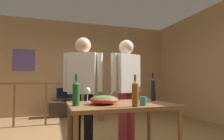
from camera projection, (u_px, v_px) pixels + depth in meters
name	position (u px, v px, depth m)	size (l,w,h in m)	color
back_wall	(76.00, 68.00, 5.76)	(6.17, 0.10, 2.88)	tan
side_wall_right	(206.00, 65.00, 4.71)	(0.10, 4.49, 2.88)	tan
framed_picture	(24.00, 60.00, 5.26)	(0.60, 0.03, 0.63)	#644C8E
stair_railing	(54.00, 96.00, 4.32)	(3.43, 0.10, 1.04)	brown
tv_console	(65.00, 109.00, 5.26)	(0.90, 0.40, 0.42)	#38281E
flat_screen_tv	(66.00, 93.00, 5.26)	(0.51, 0.12, 0.40)	black
serving_table	(121.00, 111.00, 2.11)	(1.18, 0.76, 0.76)	brown
salad_bowl	(104.00, 99.00, 2.04)	(0.32, 0.32, 0.17)	#CC3D2D
wine_glass	(87.00, 91.00, 2.30)	(0.08, 0.08, 0.18)	silver
wine_bottle_dark	(153.00, 89.00, 2.41)	(0.07, 0.07, 0.37)	black
wine_bottle_amber	(135.00, 93.00, 1.85)	(0.07, 0.07, 0.33)	brown
wine_bottle_green	(76.00, 93.00, 1.93)	(0.08, 0.08, 0.33)	#1E5628
mug_teal	(143.00, 101.00, 1.95)	(0.11, 0.07, 0.09)	teal
person_standing_left	(83.00, 84.00, 2.66)	(0.55, 0.35, 1.66)	black
person_standing_right	(126.00, 83.00, 2.87)	(0.57, 0.36, 1.67)	#9E3842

